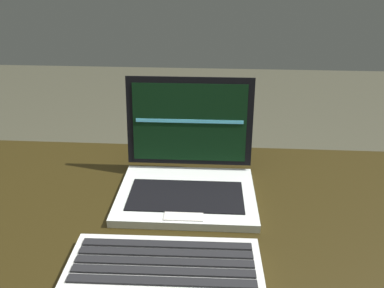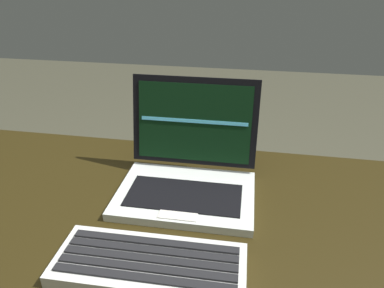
{
  "view_description": "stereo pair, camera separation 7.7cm",
  "coord_description": "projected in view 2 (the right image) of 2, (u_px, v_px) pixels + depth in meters",
  "views": [
    {
      "loc": [
        0.14,
        -0.6,
        1.24
      ],
      "look_at": [
        0.09,
        0.09,
        0.89
      ],
      "focal_mm": 32.88,
      "sensor_mm": 36.0,
      "label": 1
    },
    {
      "loc": [
        0.21,
        -0.59,
        1.24
      ],
      "look_at": [
        0.09,
        0.09,
        0.89
      ],
      "focal_mm": 32.88,
      "sensor_mm": 36.0,
      "label": 2
    }
  ],
  "objects": [
    {
      "name": "desk",
      "position": [
        147.0,
        263.0,
        0.84
      ],
      "size": [
        1.35,
        0.66,
        0.76
      ],
      "color": "black",
      "rests_on": "ground"
    },
    {
      "name": "laptop_front",
      "position": [
        188.0,
        171.0,
        0.82
      ],
      "size": [
        0.31,
        0.27,
        0.25
      ],
      "color": "silver",
      "rests_on": "desk"
    },
    {
      "name": "external_keyboard",
      "position": [
        150.0,
        264.0,
        0.62
      ],
      "size": [
        0.34,
        0.14,
        0.03
      ],
      "color": "silver",
      "rests_on": "desk"
    }
  ]
}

